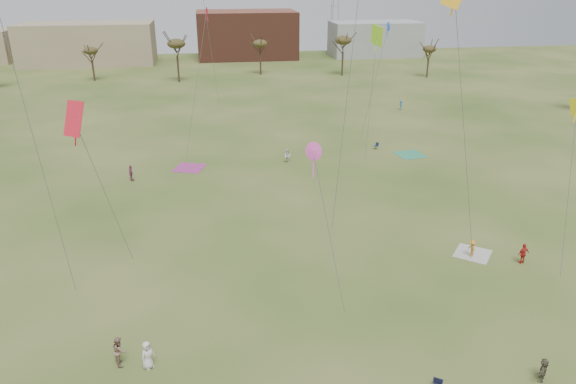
{
  "coord_description": "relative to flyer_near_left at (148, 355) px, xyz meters",
  "views": [
    {
      "loc": [
        -5.85,
        -27.01,
        22.11
      ],
      "look_at": [
        0.0,
        12.0,
        5.5
      ],
      "focal_mm": 33.06,
      "sensor_mm": 36.0,
      "label": 1
    }
  ],
  "objects": [
    {
      "name": "spectator_mid_e",
      "position": [
        13.64,
        34.9,
        -0.05
      ],
      "size": [
        1.08,
        1.04,
        1.75
      ],
      "primitive_type": "imported",
      "rotation": [
        0.0,
        0.0,
        5.63
      ],
      "color": "silver",
      "rests_on": "ground"
    },
    {
      "name": "blanket_olive",
      "position": [
        29.76,
        35.63,
        -0.92
      ],
      "size": [
        3.82,
        3.82,
        0.03
      ],
      "primitive_type": "cube",
      "rotation": [
        0.0,
        0.0,
        0.16
      ],
      "color": "#349069",
      "rests_on": "ground"
    },
    {
      "name": "flyer_far_c",
      "position": [
        36.62,
        58.61,
        -0.1
      ],
      "size": [
        0.83,
        1.17,
        1.63
      ],
      "primitive_type": "imported",
      "rotation": [
        0.0,
        0.0,
        4.48
      ],
      "color": "#22619C",
      "rests_on": "ground"
    },
    {
      "name": "camp_chair_center",
      "position": [
        16.51,
        -4.15,
        -0.66
      ],
      "size": [
        0.72,
        0.73,
        0.87
      ],
      "rotation": [
        0.0,
        0.0,
        2.52
      ],
      "color": "#121533",
      "rests_on": "ground"
    },
    {
      "name": "spectator_fore_b",
      "position": [
        -1.7,
        0.61,
        0.04
      ],
      "size": [
        0.91,
        1.07,
        1.92
      ],
      "primitive_type": "imported",
      "rotation": [
        0.0,
        0.0,
        1.79
      ],
      "color": "#8C6C59",
      "rests_on": "ground"
    },
    {
      "name": "building_brick",
      "position": [
        15.38,
        120.77,
        5.08
      ],
      "size": [
        26.0,
        16.0,
        12.0
      ],
      "primitive_type": "cube",
      "color": "brown",
      "rests_on": "ground"
    },
    {
      "name": "camp_chair_right",
      "position": [
        26.09,
        38.54,
        -0.66
      ],
      "size": [
        0.73,
        0.71,
        0.87
      ],
      "rotation": [
        0.0,
        0.0,
        5.27
      ],
      "color": "#15213A",
      "rests_on": "ground"
    },
    {
      "name": "tree_line",
      "position": [
        7.53,
        79.89,
        6.17
      ],
      "size": [
        117.44,
        49.32,
        8.91
      ],
      "color": "#3A2B1E",
      "rests_on": "ground"
    },
    {
      "name": "building_tan",
      "position": [
        -24.62,
        115.77,
        4.08
      ],
      "size": [
        32.0,
        14.0,
        10.0
      ],
      "primitive_type": "cube",
      "color": "#937F60",
      "rests_on": "ground"
    },
    {
      "name": "spectator_fore_c",
      "position": [
        22.72,
        -4.48,
        -0.16
      ],
      "size": [
        1.29,
        1.34,
        1.52
      ],
      "primitive_type": "imported",
      "rotation": [
        0.0,
        0.0,
        3.97
      ],
      "color": "brown",
      "rests_on": "ground"
    },
    {
      "name": "blanket_cream",
      "position": [
        25.72,
        10.12,
        -0.92
      ],
      "size": [
        3.84,
        3.84,
        0.03
      ],
      "primitive_type": "cube",
      "rotation": [
        0.0,
        0.0,
        0.9
      ],
      "color": "beige",
      "rests_on": "ground"
    },
    {
      "name": "building_grey",
      "position": [
        50.38,
        118.77,
        3.58
      ],
      "size": [
        24.0,
        12.0,
        9.0
      ],
      "primitive_type": "cube",
      "color": "gray",
      "rests_on": "ground"
    },
    {
      "name": "ground",
      "position": [
        10.38,
        0.77,
        -0.92
      ],
      "size": [
        260.0,
        260.0,
        0.0
      ],
      "primitive_type": "plane",
      "color": "#2B4917",
      "rests_on": "ground"
    },
    {
      "name": "flyer_near_left",
      "position": [
        0.0,
        0.0,
        0.0
      ],
      "size": [
        1.05,
        1.06,
        1.84
      ],
      "primitive_type": "imported",
      "rotation": [
        0.0,
        0.0,
        0.81
      ],
      "color": "silver",
      "rests_on": "ground"
    },
    {
      "name": "blanket_plum",
      "position": [
        1.66,
        34.84,
        -0.92
      ],
      "size": [
        4.33,
        4.33,
        0.03
      ],
      "primitive_type": "cube",
      "rotation": [
        0.0,
        0.0,
        2.79
      ],
      "color": "#AA3482",
      "rests_on": "ground"
    },
    {
      "name": "flyer_mid_b",
      "position": [
        25.33,
        9.71,
        -0.16
      ],
      "size": [
        0.63,
        1.02,
        1.52
      ],
      "primitive_type": "imported",
      "rotation": [
        0.0,
        0.0,
        4.64
      ],
      "color": "orange",
      "rests_on": "ground"
    },
    {
      "name": "spectator_mid_d",
      "position": [
        -4.7,
        31.53,
        0.01
      ],
      "size": [
        0.84,
        1.18,
        1.85
      ],
      "primitive_type": "imported",
      "rotation": [
        0.0,
        0.0,
        1.97
      ],
      "color": "#903C68",
      "rests_on": "ground"
    },
    {
      "name": "spectator_fore_a",
      "position": [
        28.95,
        8.07,
        -0.04
      ],
      "size": [
        1.1,
        0.64,
        1.76
      ],
      "primitive_type": "imported",
      "rotation": [
        0.0,
        0.0,
        3.36
      ],
      "color": "red",
      "rests_on": "ground"
    }
  ]
}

